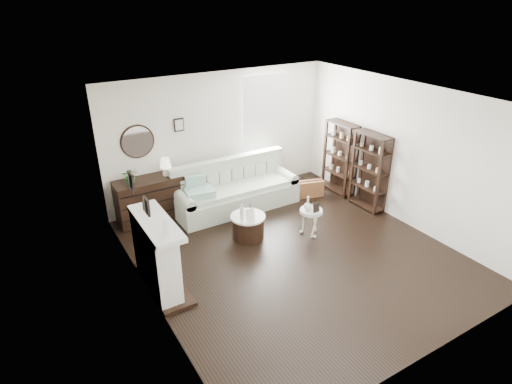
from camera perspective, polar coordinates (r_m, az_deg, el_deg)
room at (r=9.34m, az=-0.68°, el=9.49°), size 5.50×5.50×5.50m
fireplace at (r=6.63m, az=-13.05°, el=-8.50°), size 0.50×1.40×1.84m
shelf_unit_far at (r=9.62m, az=11.14°, el=4.49°), size 0.30×0.80×1.60m
shelf_unit_near at (r=9.02m, az=14.90°, el=2.67°), size 0.30×0.80×1.60m
sofa at (r=8.93m, az=-2.84°, el=0.00°), size 2.59×0.90×1.01m
quilt at (r=8.38m, az=-7.55°, el=-0.04°), size 0.62×0.53×0.14m
suitcase at (r=9.49m, az=7.33°, el=0.44°), size 0.58×0.32×0.37m
dresser at (r=8.65m, az=-13.95°, el=-0.94°), size 1.29×0.55×0.86m
table_lamp at (r=8.51m, az=-11.98°, el=3.30°), size 0.24×0.24×0.35m
potted_plant at (r=8.29m, az=-16.37°, el=2.10°), size 0.36×0.34×0.33m
drum_table at (r=7.87m, az=-1.07°, el=-4.59°), size 0.64×0.64×0.44m
pedestal_table at (r=7.92m, az=7.36°, el=-2.62°), size 0.42×0.42×0.51m
eiffel_drum at (r=7.79m, az=-0.80°, el=-2.30°), size 0.12×0.12×0.19m
bottle_drum at (r=7.57m, az=-1.87°, el=-2.69°), size 0.07×0.07×0.31m
card_frame_drum at (r=7.57m, az=-0.77°, el=-3.04°), size 0.17×0.07×0.22m
eiffel_ped at (r=7.92m, az=7.77°, el=-1.50°), size 0.13×0.13×0.19m
flask_ped at (r=7.81m, az=6.93°, el=-1.53°), size 0.15×0.15×0.27m
card_frame_ped at (r=7.80m, az=8.02°, el=-2.04°), size 0.14×0.05×0.18m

